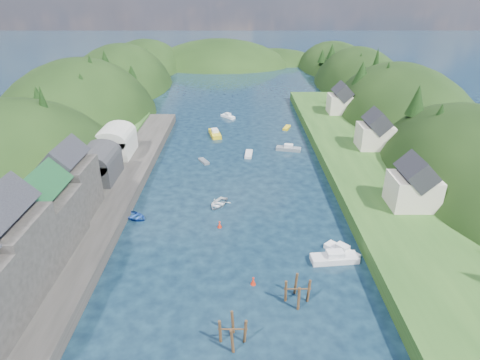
{
  "coord_description": "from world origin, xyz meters",
  "views": [
    {
      "loc": [
        -0.09,
        -33.74,
        33.4
      ],
      "look_at": [
        0.0,
        28.0,
        4.0
      ],
      "focal_mm": 30.0,
      "sensor_mm": 36.0,
      "label": 1
    }
  ],
  "objects_px": {
    "piling_cluster_near": "(233,333)",
    "piling_cluster_far": "(297,293)",
    "channel_buoy_far": "(220,225)",
    "channel_buoy_near": "(253,281)"
  },
  "relations": [
    {
      "from": "piling_cluster_near",
      "to": "channel_buoy_near",
      "type": "height_order",
      "value": "piling_cluster_near"
    },
    {
      "from": "piling_cluster_near",
      "to": "channel_buoy_far",
      "type": "distance_m",
      "value": 22.53
    },
    {
      "from": "piling_cluster_far",
      "to": "channel_buoy_near",
      "type": "relative_size",
      "value": 3.27
    },
    {
      "from": "piling_cluster_near",
      "to": "channel_buoy_near",
      "type": "xyz_separation_m",
      "value": [
        2.43,
        9.08,
        -0.75
      ]
    },
    {
      "from": "piling_cluster_near",
      "to": "piling_cluster_far",
      "type": "distance_m",
      "value": 9.67
    },
    {
      "from": "piling_cluster_near",
      "to": "piling_cluster_far",
      "type": "height_order",
      "value": "same"
    },
    {
      "from": "piling_cluster_far",
      "to": "piling_cluster_near",
      "type": "bearing_deg",
      "value": -140.67
    },
    {
      "from": "piling_cluster_far",
      "to": "channel_buoy_near",
      "type": "bearing_deg",
      "value": 149.69
    },
    {
      "from": "piling_cluster_far",
      "to": "channel_buoy_far",
      "type": "height_order",
      "value": "piling_cluster_far"
    },
    {
      "from": "piling_cluster_near",
      "to": "piling_cluster_far",
      "type": "xyz_separation_m",
      "value": [
        7.48,
        6.13,
        0.0
      ]
    }
  ]
}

